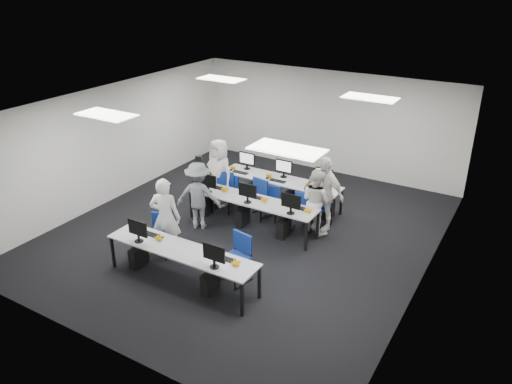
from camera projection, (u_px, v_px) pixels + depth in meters
The scene contains 23 objects.
room at pixel (247, 171), 11.04m from camera, with size 9.00×9.02×3.00m.
ceiling_panels at pixel (246, 106), 10.43m from camera, with size 5.20×4.60×0.02m.
desk_front at pixel (181, 252), 9.50m from camera, with size 3.20×0.70×0.73m.
desk_mid at pixel (252, 201), 11.54m from camera, with size 3.20×0.70×0.73m.
desk_back at pixel (280, 181), 12.64m from camera, with size 3.20×0.70×0.73m.
equipment_front at pixel (174, 264), 9.71m from camera, with size 2.51×0.41×1.19m.
equipment_mid at pixel (244, 212), 11.75m from camera, with size 2.91×0.41×1.19m.
equipment_back at pixel (287, 194), 12.69m from camera, with size 2.91×0.41×1.19m.
chair_0 at pixel (160, 242), 10.62m from camera, with size 0.58×0.60×0.90m.
chair_1 at pixel (236, 267), 9.69m from camera, with size 0.57×0.60×0.98m.
chair_2 at pixel (223, 199), 12.56m from camera, with size 0.59×0.62×0.95m.
chair_3 at pixel (271, 209), 12.11m from camera, with size 0.48×0.51×0.81m.
chair_4 at pixel (301, 220), 11.56m from camera, with size 0.52×0.55×0.89m.
chair_5 at pixel (236, 194), 12.91m from camera, with size 0.45×0.48×0.86m.
chair_6 at pixel (266, 201), 12.41m from camera, with size 0.56×0.60×0.98m.
chair_7 at pixel (317, 214), 11.80m from camera, with size 0.58×0.61×0.96m.
handbag at pixel (206, 183), 12.10m from camera, with size 0.30×0.19×0.25m, color #90684A.
student_0 at pixel (166, 218), 10.34m from camera, with size 0.64×0.42×1.77m, color silver.
student_1 at pixel (316, 201), 11.37m from camera, with size 0.75×0.58×1.54m, color silver.
student_2 at pixel (219, 172), 12.67m from camera, with size 0.85×0.55×1.74m, color silver.
student_3 at pixel (323, 194), 11.41m from camera, with size 1.05×0.44×1.79m, color silver.
photographer at pixel (199, 196), 11.52m from camera, with size 1.05×0.60×1.62m, color slate.
dslr_camera at pixel (199, 158), 11.32m from camera, with size 0.14×0.18×0.10m, color black.
Camera 1 is at (5.41, -8.72, 5.63)m, focal length 35.00 mm.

